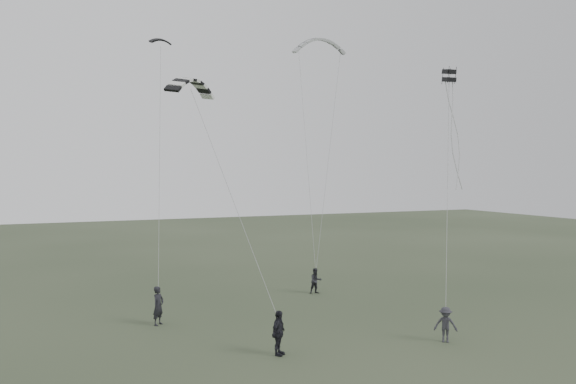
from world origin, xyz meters
name	(u,v)px	position (x,y,z in m)	size (l,w,h in m)	color
ground	(308,336)	(0.00, 0.00, 0.00)	(140.00, 140.00, 0.00)	#2F3A26
flyer_left	(158,306)	(-6.20, 4.80, 0.99)	(0.72, 0.47, 1.98)	black
flyer_right	(316,281)	(4.47, 8.32, 0.82)	(0.79, 0.62, 1.64)	black
flyer_center	(279,333)	(-2.35, -2.04, 0.96)	(1.12, 0.47, 1.92)	black
flyer_far	(446,325)	(5.40, -3.34, 0.81)	(1.05, 0.60, 1.63)	#2E2D33
kite_dark_small	(161,40)	(-4.57, 12.36, 16.25)	(1.38, 0.41, 0.48)	black
kite_pale_large	(320,39)	(6.79, 12.47, 17.35)	(3.83, 0.86, 1.58)	#ADB0B2
kite_striped	(191,80)	(-4.24, 5.67, 12.73)	(3.37, 0.84, 1.29)	black
kite_box	(449,76)	(9.43, 1.53, 13.21)	(0.57, 0.57, 0.69)	black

